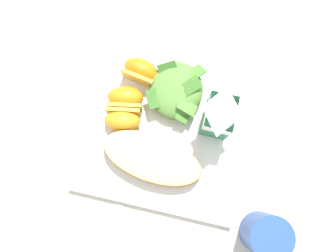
% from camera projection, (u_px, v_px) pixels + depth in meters
% --- Properties ---
extents(ground, '(3.00, 3.00, 0.00)m').
position_uv_depth(ground, '(168.00, 128.00, 0.68)').
color(ground, beige).
extents(white_plate, '(0.28, 0.28, 0.02)m').
position_uv_depth(white_plate, '(168.00, 128.00, 0.67)').
color(white_plate, white).
rests_on(white_plate, ground).
extents(cheesy_pizza_bread, '(0.10, 0.18, 0.04)m').
position_uv_depth(cheesy_pizza_bread, '(152.00, 158.00, 0.64)').
color(cheesy_pizza_bread, tan).
rests_on(cheesy_pizza_bread, white_plate).
extents(green_salad_pile, '(0.11, 0.09, 0.04)m').
position_uv_depth(green_salad_pile, '(174.00, 90.00, 0.65)').
color(green_salad_pile, '#5B8E3D').
rests_on(green_salad_pile, white_plate).
extents(milk_carton, '(0.06, 0.05, 0.11)m').
position_uv_depth(milk_carton, '(219.00, 115.00, 0.61)').
color(milk_carton, '#2D8451').
rests_on(milk_carton, white_plate).
extents(orange_wedge_front, '(0.05, 0.07, 0.04)m').
position_uv_depth(orange_wedge_front, '(141.00, 71.00, 0.66)').
color(orange_wedge_front, orange).
rests_on(orange_wedge_front, white_plate).
extents(orange_wedge_middle, '(0.05, 0.07, 0.04)m').
position_uv_depth(orange_wedge_middle, '(125.00, 98.00, 0.65)').
color(orange_wedge_middle, orange).
rests_on(orange_wedge_middle, white_plate).
extents(orange_wedge_rear, '(0.05, 0.07, 0.04)m').
position_uv_depth(orange_wedge_rear, '(123.00, 120.00, 0.65)').
color(orange_wedge_rear, orange).
rests_on(orange_wedge_rear, white_plate).
extents(metal_fork, '(0.19, 0.06, 0.01)m').
position_uv_depth(metal_fork, '(112.00, 222.00, 0.65)').
color(metal_fork, silver).
rests_on(metal_fork, ground).
extents(drinking_blue_cup, '(0.07, 0.07, 0.09)m').
position_uv_depth(drinking_blue_cup, '(265.00, 235.00, 0.61)').
color(drinking_blue_cup, '#284CA3').
rests_on(drinking_blue_cup, ground).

